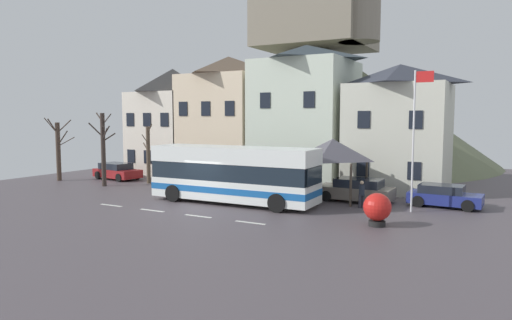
# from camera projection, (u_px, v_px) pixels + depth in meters

# --- Properties ---
(ground_plane) EXTENTS (40.00, 60.00, 0.07)m
(ground_plane) POSITION_uv_depth(u_px,v_px,m) (191.00, 209.00, 25.18)
(ground_plane) COLOR #4F474C
(townhouse_00) EXTENTS (5.49, 6.86, 9.18)m
(townhouse_00) POSITION_uv_depth(u_px,v_px,m) (173.00, 121.00, 40.83)
(townhouse_00) COLOR silver
(townhouse_00) RESTS_ON ground_plane
(townhouse_01) EXTENTS (6.39, 6.61, 9.87)m
(townhouse_01) POSITION_uv_depth(u_px,v_px,m) (229.00, 117.00, 37.92)
(townhouse_01) COLOR beige
(townhouse_01) RESTS_ON ground_plane
(townhouse_02) EXTENTS (6.63, 6.94, 10.33)m
(townhouse_02) POSITION_uv_depth(u_px,v_px,m) (306.00, 114.00, 34.85)
(townhouse_02) COLOR beige
(townhouse_02) RESTS_ON ground_plane
(townhouse_03) EXTENTS (6.33, 5.94, 8.48)m
(townhouse_03) POSITION_uv_depth(u_px,v_px,m) (399.00, 128.00, 31.18)
(townhouse_03) COLOR beige
(townhouse_03) RESTS_ON ground_plane
(hilltop_castle) EXTENTS (37.55, 37.55, 20.69)m
(hilltop_castle) POSITION_uv_depth(u_px,v_px,m) (316.00, 98.00, 50.79)
(hilltop_castle) COLOR #636A4D
(hilltop_castle) RESTS_ON ground_plane
(transit_bus) EXTENTS (9.99, 2.87, 3.27)m
(transit_bus) POSITION_uv_depth(u_px,v_px,m) (233.00, 175.00, 26.56)
(transit_bus) COLOR white
(transit_bus) RESTS_ON ground_plane
(bus_shelter) EXTENTS (3.60, 3.60, 3.67)m
(bus_shelter) POSITION_uv_depth(u_px,v_px,m) (333.00, 150.00, 27.60)
(bus_shelter) COLOR #473D33
(bus_shelter) RESTS_ON ground_plane
(parked_car_00) EXTENTS (4.52, 2.42, 1.34)m
(parked_car_00) POSITION_uv_depth(u_px,v_px,m) (184.00, 177.00, 33.51)
(parked_car_00) COLOR white
(parked_car_00) RESTS_ON ground_plane
(parked_car_01) EXTENTS (4.22, 2.36, 1.30)m
(parked_car_01) POSITION_uv_depth(u_px,v_px,m) (117.00, 171.00, 36.96)
(parked_car_01) COLOR maroon
(parked_car_01) RESTS_ON ground_plane
(parked_car_02) EXTENTS (4.43, 2.13, 1.36)m
(parked_car_02) POSITION_uv_depth(u_px,v_px,m) (356.00, 190.00, 27.22)
(parked_car_02) COLOR slate
(parked_car_02) RESTS_ON ground_plane
(parked_car_03) EXTENTS (3.90, 2.01, 1.23)m
(parked_car_03) POSITION_uv_depth(u_px,v_px,m) (444.00, 196.00, 25.55)
(parked_car_03) COLOR navy
(parked_car_03) RESTS_ON ground_plane
(pedestrian_00) EXTENTS (0.30, 0.33, 1.50)m
(pedestrian_00) POSITION_uv_depth(u_px,v_px,m) (362.00, 194.00, 25.26)
(pedestrian_00) COLOR #2D2D38
(pedestrian_00) RESTS_ON ground_plane
(pedestrian_01) EXTENTS (0.31, 0.29, 1.64)m
(pedestrian_01) POSITION_uv_depth(u_px,v_px,m) (316.00, 189.00, 26.02)
(pedestrian_01) COLOR black
(pedestrian_01) RESTS_ON ground_plane
(public_bench) EXTENTS (1.41, 0.48, 0.87)m
(public_bench) POSITION_uv_depth(u_px,v_px,m) (356.00, 188.00, 29.41)
(public_bench) COLOR brown
(public_bench) RESTS_ON ground_plane
(flagpole) EXTENTS (0.95, 0.10, 7.35)m
(flagpole) POSITION_uv_depth(u_px,v_px,m) (415.00, 131.00, 23.78)
(flagpole) COLOR silver
(flagpole) RESTS_ON ground_plane
(harbour_buoy) EXTENTS (1.27, 1.27, 1.52)m
(harbour_buoy) POSITION_uv_depth(u_px,v_px,m) (377.00, 208.00, 21.01)
(harbour_buoy) COLOR black
(harbour_buoy) RESTS_ON ground_plane
(bare_tree_00) EXTENTS (2.35, 1.74, 5.30)m
(bare_tree_00) POSITION_uv_depth(u_px,v_px,m) (103.00, 147.00, 33.09)
(bare_tree_00) COLOR #382D28
(bare_tree_00) RESTS_ON ground_plane
(bare_tree_01) EXTENTS (1.90, 1.40, 4.93)m
(bare_tree_01) POSITION_uv_depth(u_px,v_px,m) (58.00, 150.00, 36.02)
(bare_tree_01) COLOR #47382D
(bare_tree_01) RESTS_ON ground_plane
(bare_tree_02) EXTENTS (1.44, 1.75, 4.47)m
(bare_tree_02) POSITION_uv_depth(u_px,v_px,m) (148.00, 154.00, 34.52)
(bare_tree_02) COLOR brown
(bare_tree_02) RESTS_ON ground_plane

